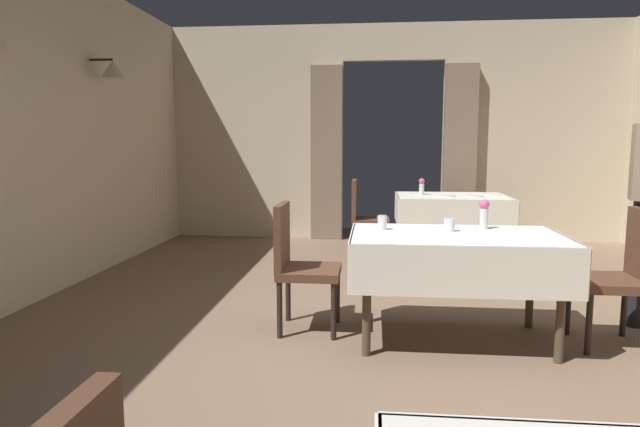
{
  "coord_description": "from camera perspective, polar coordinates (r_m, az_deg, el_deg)",
  "views": [
    {
      "loc": [
        -0.25,
        -3.61,
        1.36
      ],
      "look_at": [
        -0.65,
        0.37,
        0.84
      ],
      "focal_mm": 30.49,
      "sensor_mm": 36.0,
      "label": 1
    }
  ],
  "objects": [
    {
      "name": "ground",
      "position": [
        3.86,
        9.29,
        -13.34
      ],
      "size": [
        10.08,
        10.08,
        0.0
      ],
      "primitive_type": "plane",
      "color": "#7A604C"
    },
    {
      "name": "wall_back",
      "position": [
        7.79,
        7.61,
        8.4
      ],
      "size": [
        6.4,
        0.27,
        3.0
      ],
      "color": "beige",
      "rests_on": "ground"
    },
    {
      "name": "dining_table_mid",
      "position": [
        3.82,
        14.07,
        -3.64
      ],
      "size": [
        1.43,
        0.9,
        0.75
      ],
      "color": "#4C3D2D",
      "rests_on": "ground"
    },
    {
      "name": "dining_table_far",
      "position": [
        6.6,
        13.68,
        0.93
      ],
      "size": [
        1.3,
        0.98,
        0.75
      ],
      "color": "#4C3D2D",
      "rests_on": "ground"
    },
    {
      "name": "chair_mid_right",
      "position": [
        4.16,
        29.22,
        -5.3
      ],
      "size": [
        0.44,
        0.44,
        0.93
      ],
      "color": "black",
      "rests_on": "ground"
    },
    {
      "name": "chair_mid_left",
      "position": [
        3.95,
        -2.29,
        -4.97
      ],
      "size": [
        0.44,
        0.44,
        0.93
      ],
      "color": "black",
      "rests_on": "ground"
    },
    {
      "name": "chair_far_left",
      "position": [
        6.54,
        4.64,
        -0.08
      ],
      "size": [
        0.44,
        0.44,
        0.93
      ],
      "color": "black",
      "rests_on": "ground"
    },
    {
      "name": "flower_vase_mid",
      "position": [
        4.06,
        16.83,
        0.05
      ],
      "size": [
        0.07,
        0.07,
        0.21
      ],
      "color": "silver",
      "rests_on": "dining_table_mid"
    },
    {
      "name": "glass_mid_b",
      "position": [
        3.89,
        13.42,
        -1.16
      ],
      "size": [
        0.08,
        0.08,
        0.09
      ],
      "primitive_type": "cylinder",
      "color": "silver",
      "rests_on": "dining_table_mid"
    },
    {
      "name": "glass_mid_c",
      "position": [
        3.88,
        6.55,
        -0.95
      ],
      "size": [
        0.06,
        0.06,
        0.1
      ],
      "primitive_type": "cylinder",
      "color": "silver",
      "rests_on": "dining_table_mid"
    },
    {
      "name": "flower_vase_far",
      "position": [
        6.6,
        10.62,
        2.87
      ],
      "size": [
        0.07,
        0.07,
        0.2
      ],
      "color": "silver",
      "rests_on": "dining_table_far"
    },
    {
      "name": "plate_far_b",
      "position": [
        6.54,
        15.88,
        1.79
      ],
      "size": [
        0.22,
        0.22,
        0.01
      ],
      "primitive_type": "cylinder",
      "color": "white",
      "rests_on": "dining_table_far"
    },
    {
      "name": "plate_far_c",
      "position": [
        6.79,
        17.6,
        1.92
      ],
      "size": [
        0.21,
        0.21,
        0.01
      ],
      "primitive_type": "cylinder",
      "color": "white",
      "rests_on": "dining_table_far"
    },
    {
      "name": "plate_far_d",
      "position": [
        6.46,
        13.2,
        1.81
      ],
      "size": [
        0.19,
        0.19,
        0.01
      ],
      "primitive_type": "cylinder",
      "color": "white",
      "rests_on": "dining_table_far"
    }
  ]
}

